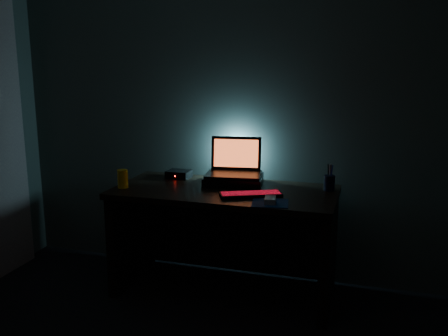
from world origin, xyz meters
name	(u,v)px	position (x,y,z in m)	size (l,w,h in m)	color
room	(92,165)	(0.00, 0.00, 1.25)	(3.50, 4.00, 2.50)	black
desk	(227,223)	(0.00, 1.67, 0.49)	(1.50, 0.70, 0.75)	black
riser	(234,180)	(0.02, 1.77, 0.78)	(0.40, 0.30, 0.06)	black
laptop	(235,166)	(0.01, 1.82, 0.87)	(0.41, 0.33, 0.26)	black
keyboard	(251,194)	(0.21, 1.50, 0.76)	(0.41, 0.28, 0.02)	black
mousepad	(270,203)	(0.36, 1.38, 0.75)	(0.22, 0.20, 0.00)	navy
mouse	(270,200)	(0.36, 1.38, 0.77)	(0.07, 0.11, 0.03)	gray
pen_cup	(329,183)	(0.68, 1.79, 0.80)	(0.07, 0.07, 0.10)	black
juice_glass	(123,179)	(-0.68, 1.46, 0.81)	(0.07, 0.07, 0.12)	yellow
router	(179,174)	(-0.42, 1.84, 0.78)	(0.17, 0.14, 0.06)	black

